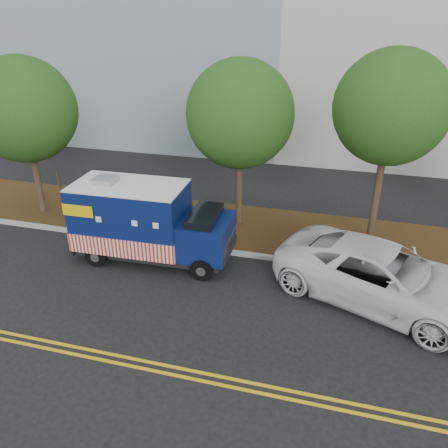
# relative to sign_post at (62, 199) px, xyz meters

# --- Properties ---
(ground) EXTENTS (120.00, 120.00, 0.00)m
(ground) POSITION_rel_sign_post_xyz_m (5.07, -1.86, -1.20)
(ground) COLOR black
(ground) RESTS_ON ground
(curb) EXTENTS (120.00, 0.18, 0.15)m
(curb) POSITION_rel_sign_post_xyz_m (5.07, -0.46, -1.12)
(curb) COLOR #9E9E99
(curb) RESTS_ON ground
(mulch_strip) EXTENTS (120.00, 4.00, 0.15)m
(mulch_strip) POSITION_rel_sign_post_xyz_m (5.07, 1.64, -1.12)
(mulch_strip) COLOR #331E0E
(mulch_strip) RESTS_ON ground
(centerline_near) EXTENTS (120.00, 0.10, 0.01)m
(centerline_near) POSITION_rel_sign_post_xyz_m (5.07, -6.31, -1.19)
(centerline_near) COLOR gold
(centerline_near) RESTS_ON ground
(centerline_far) EXTENTS (120.00, 0.10, 0.01)m
(centerline_far) POSITION_rel_sign_post_xyz_m (5.07, -6.56, -1.19)
(centerline_far) COLOR gold
(centerline_far) RESTS_ON ground
(tree_a) EXTENTS (4.16, 4.16, 6.61)m
(tree_a) POSITION_rel_sign_post_xyz_m (-1.65, 0.82, 3.32)
(tree_a) COLOR #38281C
(tree_a) RESTS_ON ground
(tree_b) EXTENTS (4.05, 4.05, 6.64)m
(tree_b) POSITION_rel_sign_post_xyz_m (6.90, 1.90, 3.40)
(tree_b) COLOR #38281C
(tree_b) RESTS_ON ground
(tree_c) EXTENTS (3.85, 3.85, 7.11)m
(tree_c) POSITION_rel_sign_post_xyz_m (12.10, 1.62, 3.97)
(tree_c) COLOR #38281C
(tree_c) RESTS_ON ground
(sign_post) EXTENTS (0.06, 0.06, 2.40)m
(sign_post) POSITION_rel_sign_post_xyz_m (0.00, 0.00, 0.00)
(sign_post) COLOR #473828
(sign_post) RESTS_ON ground
(food_truck) EXTENTS (5.71, 2.29, 2.97)m
(food_truck) POSITION_rel_sign_post_xyz_m (4.29, -1.45, 0.15)
(food_truck) COLOR black
(food_truck) RESTS_ON ground
(white_car) EXTENTS (7.09, 5.15, 1.79)m
(white_car) POSITION_rel_sign_post_xyz_m (12.29, -2.00, -0.30)
(white_car) COLOR silver
(white_car) RESTS_ON ground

